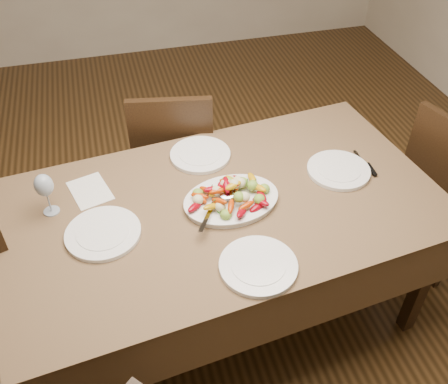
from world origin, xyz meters
TOP-DOWN VIEW (x-y plane):
  - floor at (0.00, 0.00)m, footprint 6.00×6.00m
  - dining_table at (0.11, -0.13)m, footprint 1.95×1.24m
  - chair_far at (0.02, 0.63)m, footprint 0.49×0.49m
  - serving_platter at (0.14, -0.14)m, footprint 0.43×0.34m
  - roasted_vegetables at (0.14, -0.14)m, footprint 0.35×0.25m
  - serving_spoon at (0.08, -0.18)m, footprint 0.27×0.19m
  - plate_left at (-0.40, -0.19)m, footprint 0.30×0.30m
  - plate_right at (0.66, -0.06)m, footprint 0.28×0.28m
  - plate_far at (0.08, 0.21)m, footprint 0.28×0.28m
  - plate_near at (0.14, -0.50)m, footprint 0.29×0.29m
  - wine_glass at (-0.59, 0.00)m, footprint 0.08×0.08m
  - menu_card at (-0.43, 0.09)m, footprint 0.20×0.24m
  - table_knife at (0.80, -0.05)m, footprint 0.03×0.20m

SIDE VIEW (x-z plane):
  - floor at x=0.00m, z-range 0.00..0.00m
  - dining_table at x=0.11m, z-range 0.00..0.76m
  - chair_far at x=0.02m, z-range 0.00..0.95m
  - menu_card at x=-0.43m, z-range 0.76..0.76m
  - table_knife at x=0.80m, z-range 0.76..0.77m
  - plate_left at x=-0.40m, z-range 0.76..0.78m
  - plate_right at x=0.66m, z-range 0.76..0.78m
  - plate_far at x=0.08m, z-range 0.76..0.78m
  - plate_near at x=0.14m, z-range 0.76..0.78m
  - serving_platter at x=0.14m, z-range 0.76..0.78m
  - serving_spoon at x=0.08m, z-range 0.79..0.82m
  - roasted_vegetables at x=0.14m, z-range 0.78..0.87m
  - wine_glass at x=-0.59m, z-range 0.76..0.96m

